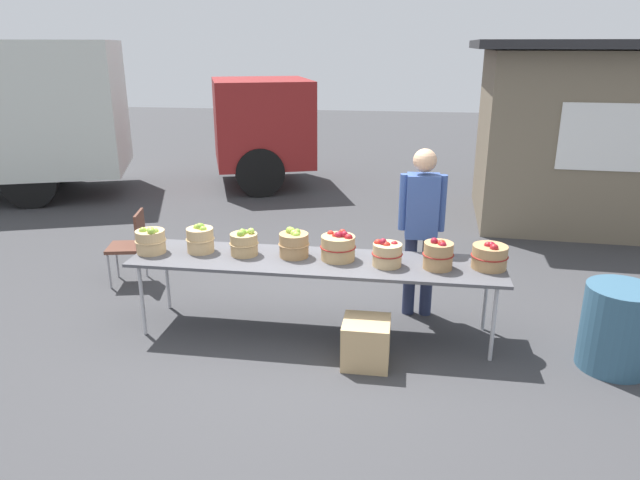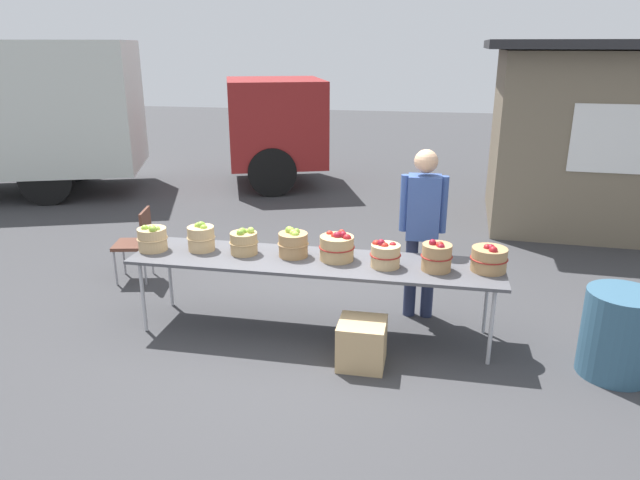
# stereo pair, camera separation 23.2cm
# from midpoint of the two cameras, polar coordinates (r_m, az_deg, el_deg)

# --- Properties ---
(ground_plane) EXTENTS (40.00, 40.00, 0.00)m
(ground_plane) POSITION_cam_midpoint_polar(r_m,az_deg,el_deg) (5.78, -1.62, -8.97)
(ground_plane) COLOR #38383A
(market_table) EXTENTS (3.50, 0.76, 0.75)m
(market_table) POSITION_cam_midpoint_polar(r_m,az_deg,el_deg) (5.48, -1.69, -2.31)
(market_table) COLOR #4C4C51
(market_table) RESTS_ON ground
(apple_basket_green_0) EXTENTS (0.30, 0.30, 0.28)m
(apple_basket_green_0) POSITION_cam_midpoint_polar(r_m,az_deg,el_deg) (5.89, -17.39, -0.06)
(apple_basket_green_0) COLOR tan
(apple_basket_green_0) RESTS_ON market_table
(apple_basket_green_1) EXTENTS (0.28, 0.28, 0.29)m
(apple_basket_green_1) POSITION_cam_midpoint_polar(r_m,az_deg,el_deg) (5.79, -12.80, 0.10)
(apple_basket_green_1) COLOR tan
(apple_basket_green_1) RESTS_ON market_table
(apple_basket_green_2) EXTENTS (0.28, 0.28, 0.27)m
(apple_basket_green_2) POSITION_cam_midpoint_polar(r_m,az_deg,el_deg) (5.63, -8.64, -0.31)
(apple_basket_green_2) COLOR tan
(apple_basket_green_2) RESTS_ON market_table
(apple_basket_green_3) EXTENTS (0.30, 0.30, 0.29)m
(apple_basket_green_3) POSITION_cam_midpoint_polar(r_m,az_deg,el_deg) (5.53, -3.78, -0.39)
(apple_basket_green_3) COLOR #A87F51
(apple_basket_green_3) RESTS_ON market_table
(apple_basket_red_0) EXTENTS (0.34, 0.34, 0.28)m
(apple_basket_red_0) POSITION_cam_midpoint_polar(r_m,az_deg,el_deg) (5.45, 0.59, -0.67)
(apple_basket_red_0) COLOR tan
(apple_basket_red_0) RESTS_ON market_table
(apple_basket_red_1) EXTENTS (0.29, 0.29, 0.26)m
(apple_basket_red_1) POSITION_cam_midpoint_polar(r_m,az_deg,el_deg) (5.32, 5.36, -1.35)
(apple_basket_red_1) COLOR tan
(apple_basket_red_1) RESTS_ON market_table
(apple_basket_red_2) EXTENTS (0.28, 0.28, 0.29)m
(apple_basket_red_2) POSITION_cam_midpoint_polar(r_m,az_deg,el_deg) (5.31, 10.32, -1.43)
(apple_basket_red_2) COLOR #A87F51
(apple_basket_red_2) RESTS_ON market_table
(apple_basket_red_3) EXTENTS (0.33, 0.33, 0.26)m
(apple_basket_red_3) POSITION_cam_midpoint_polar(r_m,az_deg,el_deg) (5.43, 15.15, -1.53)
(apple_basket_red_3) COLOR #A87F51
(apple_basket_red_3) RESTS_ON market_table
(vendor_adult) EXTENTS (0.46, 0.24, 1.73)m
(vendor_adult) POSITION_cam_midpoint_polar(r_m,az_deg,el_deg) (5.84, 8.82, 1.94)
(vendor_adult) COLOR #262D4C
(vendor_adult) RESTS_ON ground
(box_truck) EXTENTS (7.97, 4.66, 2.75)m
(box_truck) POSITION_cam_midpoint_polar(r_m,az_deg,el_deg) (11.82, -24.36, 11.28)
(box_truck) COLOR silver
(box_truck) RESTS_ON ground
(food_kiosk) EXTENTS (3.62, 3.05, 2.74)m
(food_kiosk) POSITION_cam_midpoint_polar(r_m,az_deg,el_deg) (9.87, 23.87, 9.57)
(food_kiosk) COLOR #726651
(food_kiosk) RESTS_ON ground
(folding_chair) EXTENTS (0.48, 0.48, 0.86)m
(folding_chair) POSITION_cam_midpoint_polar(r_m,az_deg,el_deg) (7.11, -18.91, -0.15)
(folding_chair) COLOR brown
(folding_chair) RESTS_ON ground
(trash_barrel) EXTENTS (0.60, 0.60, 0.75)m
(trash_barrel) POSITION_cam_midpoint_polar(r_m,az_deg,el_deg) (5.58, 26.11, -7.76)
(trash_barrel) COLOR #335972
(trash_barrel) RESTS_ON ground
(produce_crate) EXTENTS (0.41, 0.41, 0.41)m
(produce_crate) POSITION_cam_midpoint_polar(r_m,az_deg,el_deg) (5.16, 3.25, -10.01)
(produce_crate) COLOR tan
(produce_crate) RESTS_ON ground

